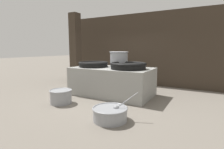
{
  "coord_description": "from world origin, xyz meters",
  "views": [
    {
      "loc": [
        3.04,
        -5.45,
        1.66
      ],
      "look_at": [
        0.0,
        0.0,
        0.74
      ],
      "focal_mm": 28.0,
      "sensor_mm": 36.0,
      "label": 1
    }
  ],
  "objects": [
    {
      "name": "giant_wok_near",
      "position": [
        -0.74,
        -0.1,
        1.1
      ],
      "size": [
        1.1,
        1.1,
        0.19
      ],
      "color": "black",
      "rests_on": "hearth_platform"
    },
    {
      "name": "giant_wok_far",
      "position": [
        0.68,
        -0.1,
        1.11
      ],
      "size": [
        1.22,
        1.22,
        0.22
      ],
      "color": "black",
      "rests_on": "hearth_platform"
    },
    {
      "name": "prep_bowl_meat",
      "position": [
        -0.86,
        -1.67,
        0.23
      ],
      "size": [
        0.68,
        0.68,
        0.42
      ],
      "color": "gray",
      "rests_on": "ground_plane"
    },
    {
      "name": "cook",
      "position": [
        -0.29,
        1.24,
        0.84
      ],
      "size": [
        0.36,
        0.56,
        1.55
      ],
      "rotation": [
        0.0,
        0.0,
        3.16
      ],
      "color": "brown",
      "rests_on": "ground_plane"
    },
    {
      "name": "support_pillar",
      "position": [
        -2.45,
        0.89,
        1.64
      ],
      "size": [
        0.4,
        0.4,
        3.27
      ],
      "primitive_type": "cube",
      "color": "#382D23",
      "rests_on": "ground_plane"
    },
    {
      "name": "hearth_platform",
      "position": [
        0.0,
        0.0,
        0.5
      ],
      "size": [
        2.86,
        1.58,
        0.99
      ],
      "color": "gray",
      "rests_on": "ground_plane"
    },
    {
      "name": "prep_bowl_vegetables",
      "position": [
        1.1,
        -2.07,
        0.18
      ],
      "size": [
        0.96,
        0.83,
        0.66
      ],
      "color": "gray",
      "rests_on": "ground_plane"
    },
    {
      "name": "stock_pot",
      "position": [
        0.06,
        0.43,
        1.29
      ],
      "size": [
        0.71,
        0.71,
        0.57
      ],
      "color": "gray",
      "rests_on": "hearth_platform"
    },
    {
      "name": "back_wall",
      "position": [
        0.0,
        2.43,
        1.64
      ],
      "size": [
        8.1,
        0.24,
        3.27
      ],
      "primitive_type": "cube",
      "color": "#382D23",
      "rests_on": "ground_plane"
    },
    {
      "name": "ground_plane",
      "position": [
        0.0,
        0.0,
        0.0
      ],
      "size": [
        60.0,
        60.0,
        0.0
      ],
      "primitive_type": "plane",
      "color": "slate"
    }
  ]
}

